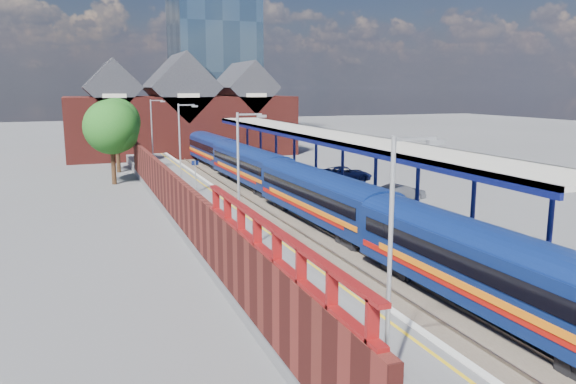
% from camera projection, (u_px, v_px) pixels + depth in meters
% --- Properties ---
extents(ground, '(240.00, 240.00, 0.00)m').
position_uv_depth(ground, '(236.00, 188.00, 52.21)').
color(ground, '#5B5B5E').
rests_on(ground, ground).
extents(ballast_bed, '(6.00, 76.00, 0.06)m').
position_uv_depth(ballast_bed, '(272.00, 209.00, 43.01)').
color(ballast_bed, '#473D33').
rests_on(ballast_bed, ground).
extents(rails, '(4.51, 76.00, 0.14)m').
position_uv_depth(rails, '(272.00, 207.00, 42.99)').
color(rails, slate).
rests_on(rails, ground).
extents(left_platform, '(5.00, 76.00, 1.00)m').
position_uv_depth(left_platform, '(200.00, 208.00, 41.01)').
color(left_platform, '#565659').
rests_on(left_platform, ground).
extents(right_platform, '(6.00, 76.00, 1.00)m').
position_uv_depth(right_platform, '(342.00, 197.00, 45.01)').
color(right_platform, '#565659').
rests_on(right_platform, ground).
extents(coping_left, '(0.30, 76.00, 0.05)m').
position_uv_depth(coping_left, '(231.00, 199.00, 41.73)').
color(coping_left, silver).
rests_on(coping_left, left_platform).
extents(coping_right, '(0.30, 76.00, 0.05)m').
position_uv_depth(coping_right, '(309.00, 193.00, 43.92)').
color(coping_right, silver).
rests_on(coping_right, right_platform).
extents(yellow_line, '(0.14, 76.00, 0.01)m').
position_uv_depth(yellow_line, '(224.00, 199.00, 41.53)').
color(yellow_line, yellow).
rests_on(yellow_line, left_platform).
extents(train, '(3.22, 65.96, 3.45)m').
position_uv_depth(train, '(280.00, 176.00, 45.23)').
color(train, navy).
rests_on(train, ground).
extents(canopy, '(4.50, 52.00, 4.48)m').
position_uv_depth(canopy, '(327.00, 136.00, 45.76)').
color(canopy, '#0F1658').
rests_on(canopy, right_platform).
extents(lamp_post_a, '(1.48, 0.18, 7.00)m').
position_uv_depth(lamp_post_a, '(395.00, 255.00, 14.14)').
color(lamp_post_a, '#A5A8AA').
rests_on(lamp_post_a, left_platform).
extents(lamp_post_b, '(1.48, 0.18, 7.00)m').
position_uv_depth(lamp_post_b, '(241.00, 175.00, 27.02)').
color(lamp_post_b, '#A5A8AA').
rests_on(lamp_post_b, left_platform).
extents(lamp_post_c, '(1.48, 0.18, 7.00)m').
position_uv_depth(lamp_post_c, '(182.00, 144.00, 41.73)').
color(lamp_post_c, '#A5A8AA').
rests_on(lamp_post_c, left_platform).
extents(lamp_post_d, '(1.48, 0.18, 7.00)m').
position_uv_depth(lamp_post_d, '(153.00, 130.00, 56.44)').
color(lamp_post_d, '#A5A8AA').
rests_on(lamp_post_d, left_platform).
extents(platform_sign, '(0.55, 0.08, 2.50)m').
position_uv_depth(platform_sign, '(195.00, 170.00, 44.46)').
color(platform_sign, '#A5A8AA').
rests_on(platform_sign, left_platform).
extents(brick_wall, '(0.35, 50.00, 3.86)m').
position_uv_depth(brick_wall, '(179.00, 201.00, 33.81)').
color(brick_wall, '#571B17').
rests_on(brick_wall, left_platform).
extents(station_building, '(30.00, 12.12, 13.78)m').
position_uv_depth(station_building, '(181.00, 115.00, 76.96)').
color(station_building, '#571B17').
rests_on(station_building, ground).
extents(glass_tower, '(14.20, 14.20, 40.30)m').
position_uv_depth(glass_tower, '(213.00, 24.00, 97.97)').
color(glass_tower, '#47637A').
rests_on(glass_tower, ground).
extents(tree_near, '(5.20, 5.20, 8.10)m').
position_uv_depth(tree_near, '(113.00, 129.00, 53.06)').
color(tree_near, '#382314').
rests_on(tree_near, ground).
extents(tree_far, '(5.20, 5.20, 8.10)m').
position_uv_depth(tree_far, '(118.00, 123.00, 60.76)').
color(tree_far, '#382314').
rests_on(tree_far, ground).
extents(parked_car_silver, '(4.04, 1.95, 1.28)m').
position_uv_depth(parked_car_silver, '(400.00, 193.00, 40.65)').
color(parked_car_silver, '#A7A7AB').
rests_on(parked_car_silver, right_platform).
extents(parked_car_dark, '(3.97, 1.84, 1.12)m').
position_uv_depth(parked_car_dark, '(383.00, 195.00, 40.25)').
color(parked_car_dark, black).
rests_on(parked_car_dark, right_platform).
extents(parked_car_blue, '(5.04, 3.07, 1.30)m').
position_uv_depth(parked_car_blue, '(345.00, 174.00, 49.61)').
color(parked_car_blue, navy).
rests_on(parked_car_blue, right_platform).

